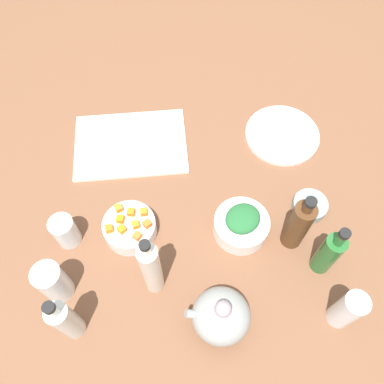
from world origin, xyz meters
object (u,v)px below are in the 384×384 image
bowl_small_side (309,206)px  bottle_2 (150,269)px  cutting_board (130,144)px  bottle_1 (297,225)px  drinking_glass_0 (52,282)px  drinking_glass_2 (346,310)px  plate_tofu (281,135)px  bowl_greens (240,226)px  drinking_glass_1 (64,231)px  bowl_carrots (129,228)px  bottle_3 (328,253)px  teapot (220,316)px  bottle_0 (64,320)px

bowl_small_side → bottle_2: (41.75, 21.50, 9.96)cm
cutting_board → bottle_1: (-45.21, 30.84, 8.83)cm
drinking_glass_0 → drinking_glass_2: size_ratio=0.92×
plate_tofu → bottle_1: bottle_1 is taller
bowl_greens → drinking_glass_1: bearing=3.2°
bowl_greens → bottle_1: (-13.39, 2.52, 6.42)cm
plate_tofu → bowl_carrots: bearing=36.5°
bowl_carrots → drinking_glass_2: drinking_glass_2 is taller
bottle_3 → drinking_glass_0: bottle_3 is taller
bottle_2 → drinking_glass_1: bottle_2 is taller
bowl_greens → bottle_3: bottle_3 is taller
plate_tofu → bottle_2: (37.00, 46.62, 10.88)cm
bottle_1 → teapot: bearing=47.4°
teapot → drinking_glass_2: 28.70cm
bowl_small_side → bottle_1: bearing=56.8°
bottle_0 → bottle_3: (-60.77, -16.12, -0.50)cm
bottle_1 → drinking_glass_0: 60.84cm
bottle_1 → drinking_glass_0: size_ratio=1.67×
teapot → drinking_glass_0: size_ratio=1.18×
bottle_1 → bottle_3: (-6.64, 7.02, -0.99)cm
teapot → bottle_2: (16.03, -9.14, 5.95)cm
bottle_0 → bowl_small_side: bearing=-151.7°
bowl_small_side → drinking_glass_2: (-2.92, 29.55, 5.61)cm
teapot → bottle_1: (-19.59, -21.28, 3.79)cm
cutting_board → bowl_greens: (-31.82, 28.32, 2.40)cm
plate_tofu → drinking_glass_0: (60.53, 48.42, 5.92)cm
teapot → bottle_2: bottle_2 is taller
bowl_carrots → bowl_greens: bearing=-178.7°
bottle_1 → bowl_small_side: bearing=-123.2°
bottle_3 → bottle_0: bearing=14.9°
bowl_greens → drinking_glass_0: bearing=19.8°
teapot → drinking_glass_1: bearing=-28.3°
bowl_small_side → drinking_glass_1: bearing=8.2°
cutting_board → bottle_2: bearing=102.6°
bottle_3 → drinking_glass_2: size_ratio=1.44×
drinking_glass_2 → bowl_greens: bearing=-45.4°
plate_tofu → drinking_glass_1: bearing=29.8°
bowl_small_side → drinking_glass_1: (65.17, 9.43, 3.32)cm
bottle_2 → drinking_glass_2: bottle_2 is taller
bottle_3 → bottle_2: bearing=6.9°
bottle_0 → drinking_glass_2: bottle_0 is taller
cutting_board → bottle_1: bottle_1 is taller
bowl_carrots → drinking_glass_0: (16.38, 15.80, 3.82)cm
drinking_glass_1 → plate_tofu: bearing=-150.2°
bowl_greens → bottle_3: size_ratio=0.71×
bowl_greens → teapot: teapot is taller
bowl_carrots → bowl_small_side: bowl_carrots is taller
bottle_0 → drinking_glass_1: 23.92cm
teapot → drinking_glass_2: bearing=-177.8°
bowl_carrots → drinking_glass_1: (16.27, 1.92, 2.14)cm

